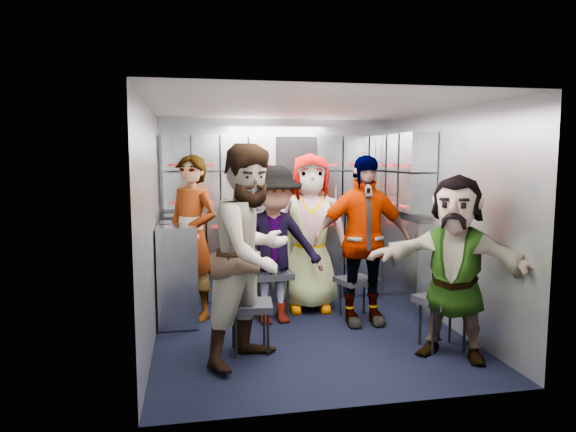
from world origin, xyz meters
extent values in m
plane|color=black|center=(0.00, 0.00, 0.00)|extent=(3.00, 3.00, 0.00)
cube|color=gray|center=(0.00, 1.50, 1.05)|extent=(2.80, 0.04, 2.10)
cube|color=gray|center=(-1.40, 0.00, 1.05)|extent=(0.04, 3.00, 2.10)
cube|color=gray|center=(1.40, 0.00, 1.05)|extent=(0.04, 3.00, 2.10)
cube|color=silver|center=(0.00, 0.00, 2.10)|extent=(2.80, 3.00, 0.02)
cube|color=#A0A4B0|center=(0.00, 1.29, 0.49)|extent=(2.68, 0.38, 0.99)
cube|color=#A0A4B0|center=(-1.19, 0.56, 0.49)|extent=(0.38, 0.76, 0.99)
cube|color=silver|center=(0.00, 1.29, 1.01)|extent=(2.68, 0.42, 0.03)
cube|color=#A0A4B0|center=(0.00, 1.35, 1.49)|extent=(2.68, 0.28, 0.82)
cube|color=#A0A4B0|center=(1.25, 0.70, 1.49)|extent=(0.28, 1.00, 0.82)
cube|color=#A0A4B0|center=(1.25, 0.60, 0.50)|extent=(0.28, 1.20, 1.00)
cube|color=#A51B1C|center=(0.00, 1.09, 0.88)|extent=(2.60, 0.02, 0.03)
cube|color=black|center=(-0.58, -0.41, 0.40)|extent=(0.40, 0.38, 0.06)
cylinder|color=black|center=(-0.72, -0.52, 0.19)|extent=(0.02, 0.02, 0.38)
cylinder|color=black|center=(-0.45, -0.52, 0.19)|extent=(0.02, 0.02, 0.38)
cylinder|color=black|center=(-0.72, -0.29, 0.19)|extent=(0.02, 0.02, 0.38)
cylinder|color=black|center=(-0.45, -0.29, 0.19)|extent=(0.02, 0.02, 0.38)
cube|color=black|center=(-0.25, 0.52, 0.45)|extent=(0.43, 0.41, 0.06)
cylinder|color=black|center=(-0.40, 0.40, 0.21)|extent=(0.03, 0.03, 0.43)
cylinder|color=black|center=(-0.10, 0.40, 0.21)|extent=(0.03, 0.03, 0.43)
cylinder|color=black|center=(-0.40, 0.65, 0.21)|extent=(0.03, 0.03, 0.43)
cylinder|color=black|center=(-0.10, 0.65, 0.21)|extent=(0.03, 0.03, 0.43)
cube|color=black|center=(0.20, 0.89, 0.40)|extent=(0.40, 0.39, 0.06)
cylinder|color=black|center=(0.07, 0.78, 0.19)|extent=(0.02, 0.02, 0.38)
cylinder|color=black|center=(0.33, 0.78, 0.19)|extent=(0.02, 0.02, 0.38)
cylinder|color=black|center=(0.07, 1.01, 0.19)|extent=(0.02, 0.02, 0.38)
cylinder|color=black|center=(0.33, 1.01, 0.19)|extent=(0.02, 0.02, 0.38)
cube|color=black|center=(0.59, 0.33, 0.39)|extent=(0.43, 0.41, 0.06)
cylinder|color=black|center=(0.46, 0.22, 0.19)|extent=(0.02, 0.02, 0.37)
cylinder|color=black|center=(0.72, 0.22, 0.19)|extent=(0.02, 0.02, 0.37)
cylinder|color=black|center=(0.46, 0.44, 0.19)|extent=(0.02, 0.02, 0.37)
cylinder|color=black|center=(0.72, 0.44, 0.19)|extent=(0.02, 0.02, 0.37)
cube|color=black|center=(1.05, -0.64, 0.43)|extent=(0.48, 0.47, 0.06)
cylinder|color=black|center=(0.91, -0.76, 0.20)|extent=(0.02, 0.02, 0.41)
cylinder|color=black|center=(1.19, -0.76, 0.20)|extent=(0.02, 0.02, 0.41)
cylinder|color=black|center=(0.91, -0.51, 0.20)|extent=(0.02, 0.02, 0.41)
cylinder|color=black|center=(1.19, -0.51, 0.20)|extent=(0.02, 0.02, 0.41)
imported|color=black|center=(-1.05, 0.66, 0.84)|extent=(0.72, 0.70, 1.67)
imported|color=black|center=(-0.58, -0.59, 0.88)|extent=(1.07, 1.07, 1.76)
imported|color=black|center=(-0.25, 0.34, 0.78)|extent=(1.07, 0.69, 1.57)
imported|color=black|center=(0.20, 0.71, 0.84)|extent=(0.89, 0.64, 1.69)
imported|color=black|center=(0.59, 0.15, 0.84)|extent=(0.99, 0.42, 1.67)
imported|color=black|center=(1.05, -0.82, 0.76)|extent=(1.38, 1.21, 1.51)
cylinder|color=white|center=(-0.43, 1.24, 1.16)|extent=(0.07, 0.07, 0.26)
cylinder|color=white|center=(0.02, 1.24, 1.16)|extent=(0.07, 0.07, 0.26)
cylinder|color=white|center=(0.63, 1.24, 1.17)|extent=(0.06, 0.06, 0.28)
cylinder|color=tan|center=(-0.36, 1.23, 1.08)|extent=(0.08, 0.08, 0.09)
cylinder|color=tan|center=(1.10, 1.23, 1.08)|extent=(0.07, 0.07, 0.09)
camera|label=1|loc=(-1.06, -4.59, 1.64)|focal=32.00mm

